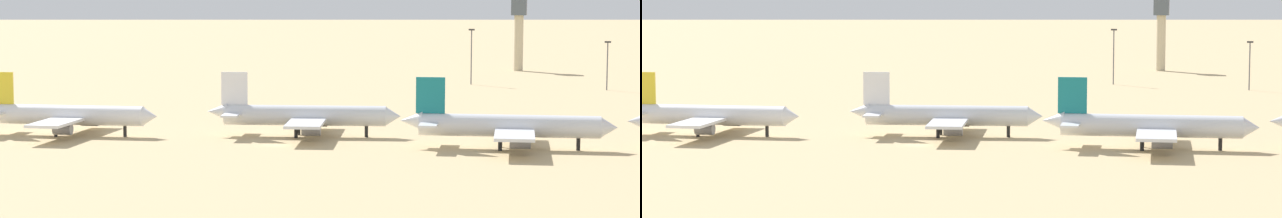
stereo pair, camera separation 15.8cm
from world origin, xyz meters
TOP-DOWN VIEW (x-y plane):
  - ground at (0.00, 0.00)m, footprint 4000.00×4000.00m
  - parked_jet_yellow_1 at (-45.51, 5.32)m, footprint 38.38×32.23m
  - parked_jet_white_2 at (1.74, 13.92)m, footprint 39.07×33.12m
  - parked_jet_teal_3 at (42.89, 3.83)m, footprint 40.01×33.65m
  - control_tower at (33.68, 207.79)m, footprint 5.20×5.20m
  - light_pole_west at (62.81, 135.34)m, footprint 1.80×0.50m
  - light_pole_mid at (22.97, 146.90)m, footprint 1.80×0.50m

SIDE VIEW (x-z plane):
  - ground at x=0.00m, z-range 0.00..0.00m
  - parked_jet_yellow_1 at x=-45.51m, z-range -2.19..10.50m
  - parked_jet_white_2 at x=1.74m, z-range -2.22..10.68m
  - parked_jet_teal_3 at x=42.89m, z-range -2.28..10.94m
  - light_pole_west at x=62.81m, z-range 1.18..15.24m
  - light_pole_mid at x=22.97m, z-range 1.23..18.03m
  - control_tower at x=33.68m, z-range 2.57..27.38m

